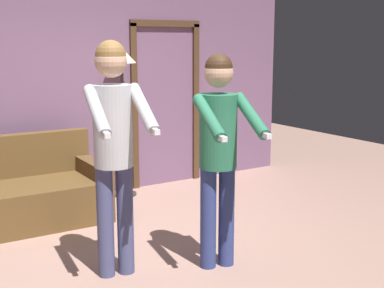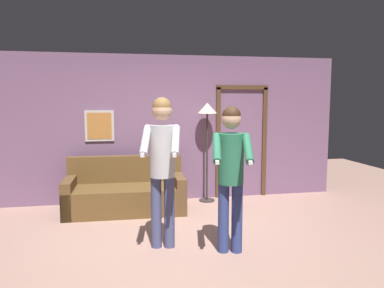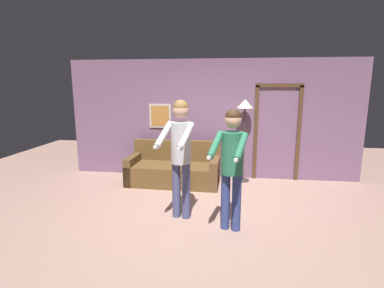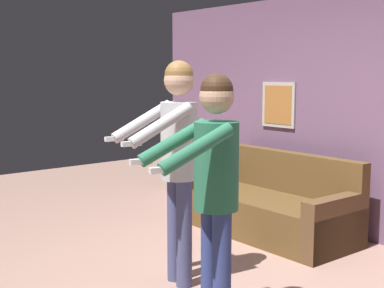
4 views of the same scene
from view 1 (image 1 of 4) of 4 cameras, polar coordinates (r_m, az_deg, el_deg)
The scene contains 6 objects.
ground_plane at distance 4.55m, azimuth -4.26°, elevation -12.84°, with size 12.00×12.00×0.00m, color #A47D6F.
back_wall_assembly at distance 6.26m, azimuth -14.26°, elevation 5.76°, with size 6.40×0.10×2.60m.
couch at distance 5.67m, azimuth -19.01°, elevation -5.56°, with size 1.92×0.90×0.87m.
torchiere_lamp at distance 6.28m, azimuth -7.50°, elevation 7.58°, with size 0.34×0.34×1.76m.
person_standing_left at distance 4.09m, azimuth -8.37°, elevation 1.00°, with size 0.52×0.74×1.84m.
person_standing_right at distance 4.22m, azimuth 2.90°, elevation 0.36°, with size 0.54×0.72×1.74m.
Camera 1 is at (-1.96, -3.67, 1.84)m, focal length 50.00 mm.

